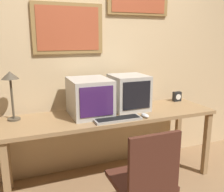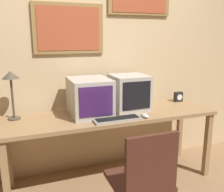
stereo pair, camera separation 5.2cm
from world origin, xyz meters
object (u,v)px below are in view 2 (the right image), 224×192
object	(u,v)px
monitor_left	(90,97)
mouse_near_keyboard	(145,116)
desk_clock	(178,97)
office_chair	(142,190)
keyboard_main	(117,119)
monitor_right	(129,92)
desk_lamp	(11,81)

from	to	relation	value
monitor_left	mouse_near_keyboard	size ratio (longest dim) A/B	4.05
desk_clock	office_chair	xyz separation A→B (m)	(-0.96, -0.95, -0.43)
office_chair	monitor_left	bearing A→B (deg)	101.30
desk_clock	keyboard_main	bearing A→B (deg)	-156.97
keyboard_main	monitor_left	bearing A→B (deg)	125.13
monitor_left	office_chair	xyz separation A→B (m)	(0.16, -0.82, -0.55)
monitor_left	monitor_right	bearing A→B (deg)	4.84
keyboard_main	office_chair	distance (m)	0.67
monitor_left	desk_clock	xyz separation A→B (m)	(1.13, 0.13, -0.12)
monitor_right	monitor_left	bearing A→B (deg)	-175.16
keyboard_main	mouse_near_keyboard	bearing A→B (deg)	-0.83
monitor_left	office_chair	world-z (taller)	monitor_left
mouse_near_keyboard	office_chair	bearing A→B (deg)	-118.88
desk_clock	monitor_right	bearing A→B (deg)	-171.99
monitor_right	desk_lamp	size ratio (longest dim) A/B	0.83
keyboard_main	desk_clock	xyz separation A→B (m)	(0.94, 0.40, 0.04)
keyboard_main	office_chair	xyz separation A→B (m)	(-0.02, -0.56, -0.38)
keyboard_main	mouse_near_keyboard	distance (m)	0.28
monitor_left	desk_lamp	size ratio (longest dim) A/B	1.00
keyboard_main	desk_clock	bearing A→B (deg)	23.03
mouse_near_keyboard	desk_clock	distance (m)	0.77
desk_clock	desk_lamp	size ratio (longest dim) A/B	0.25
monitor_right	keyboard_main	xyz separation A→B (m)	(-0.25, -0.30, -0.17)
keyboard_main	mouse_near_keyboard	world-z (taller)	mouse_near_keyboard
monitor_right	desk_clock	size ratio (longest dim) A/B	3.32
desk_lamp	office_chair	distance (m)	1.46
mouse_near_keyboard	desk_clock	xyz separation A→B (m)	(0.66, 0.40, 0.04)
mouse_near_keyboard	desk_lamp	size ratio (longest dim) A/B	0.25
keyboard_main	desk_clock	distance (m)	1.02
mouse_near_keyboard	desk_lamp	bearing A→B (deg)	162.13
monitor_right	office_chair	xyz separation A→B (m)	(-0.27, -0.86, -0.55)
monitor_right	desk_lamp	world-z (taller)	desk_lamp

